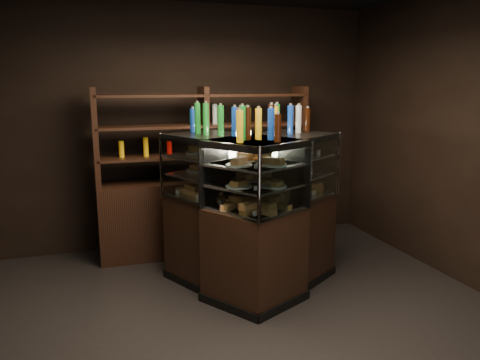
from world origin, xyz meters
name	(u,v)px	position (x,y,z in m)	size (l,w,h in m)	color
ground	(243,336)	(0.00, 0.00, 0.00)	(5.00, 5.00, 0.00)	black
room_shell	(243,97)	(0.00, 0.00, 1.94)	(5.02, 5.02, 3.01)	black
display_case	(252,239)	(0.40, 0.88, 0.52)	(1.81, 1.59, 1.55)	black
food_display	(253,177)	(0.39, 0.87, 1.15)	(1.36, 1.24, 0.47)	#CE954A
bottles_top	(253,122)	(0.40, 0.88, 1.68)	(1.19, 1.10, 0.30)	#0F38B2
potted_conifer	(260,243)	(0.52, 0.96, 0.42)	(0.35, 0.35, 0.74)	black
back_shelving	(205,203)	(0.21, 2.05, 0.60)	(2.51, 0.46, 2.00)	black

